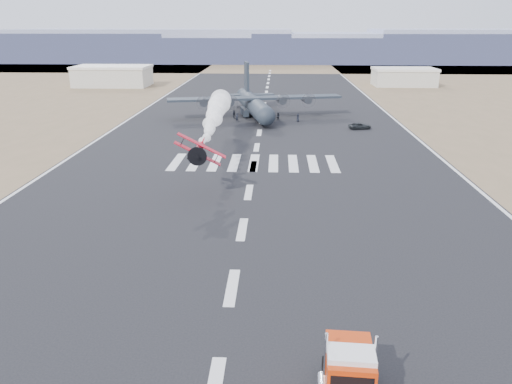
# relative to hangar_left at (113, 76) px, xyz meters

# --- Properties ---
(scrub_far) EXTENTS (500.00, 80.00, 0.00)m
(scrub_far) POSITION_rel_hangar_left_xyz_m (52.00, 85.00, -3.41)
(scrub_far) COLOR brown
(scrub_far) RESTS_ON ground
(runway_markings) EXTENTS (60.00, 260.00, 0.01)m
(runway_markings) POSITION_rel_hangar_left_xyz_m (52.00, -85.00, -3.40)
(runway_markings) COLOR silver
(runway_markings) RESTS_ON ground
(ridge_seg_b) EXTENTS (150.00, 50.00, 15.00)m
(ridge_seg_b) POSITION_rel_hangar_left_xyz_m (-78.00, 115.00, 4.09)
(ridge_seg_b) COLOR #8990AE
(ridge_seg_b) RESTS_ON ground
(ridge_seg_c) EXTENTS (150.00, 50.00, 17.00)m
(ridge_seg_c) POSITION_rel_hangar_left_xyz_m (-13.00, 115.00, 5.09)
(ridge_seg_c) COLOR #8990AE
(ridge_seg_c) RESTS_ON ground
(ridge_seg_d) EXTENTS (150.00, 50.00, 13.00)m
(ridge_seg_d) POSITION_rel_hangar_left_xyz_m (52.00, 115.00, 3.09)
(ridge_seg_d) COLOR #8990AE
(ridge_seg_d) RESTS_ON ground
(ridge_seg_e) EXTENTS (150.00, 50.00, 15.00)m
(ridge_seg_e) POSITION_rel_hangar_left_xyz_m (117.00, 115.00, 4.09)
(ridge_seg_e) COLOR #8990AE
(ridge_seg_e) RESTS_ON ground
(hangar_left) EXTENTS (24.50, 14.50, 6.70)m
(hangar_left) POSITION_rel_hangar_left_xyz_m (0.00, 0.00, 0.00)
(hangar_left) COLOR #B5B1A1
(hangar_left) RESTS_ON ground
(hangar_right) EXTENTS (20.50, 12.50, 5.90)m
(hangar_right) POSITION_rel_hangar_left_xyz_m (98.00, 5.00, -0.40)
(hangar_right) COLOR #B5B1A1
(hangar_right) RESTS_ON ground
(semi_truck) EXTENTS (3.17, 8.33, 3.70)m
(semi_truck) POSITION_rel_hangar_left_xyz_m (59.65, -146.01, -1.59)
(semi_truck) COLOR black
(semi_truck) RESTS_ON ground
(aerobatic_biplane) EXTENTS (5.77, 5.77, 4.30)m
(aerobatic_biplane) POSITION_rel_hangar_left_xyz_m (45.99, -110.00, 2.25)
(aerobatic_biplane) COLOR red
(smoke_trail) EXTENTS (4.05, 37.27, 4.05)m
(smoke_trail) POSITION_rel_hangar_left_xyz_m (44.89, -79.74, 2.53)
(smoke_trail) COLOR white
(transport_aircraft) EXTENTS (38.97, 31.89, 11.31)m
(transport_aircraft) POSITION_rel_hangar_left_xyz_m (50.10, -54.76, -0.49)
(transport_aircraft) COLOR #1E272E
(transport_aircraft) RESTS_ON ground
(support_vehicle) EXTENTS (4.79, 2.94, 1.24)m
(support_vehicle) POSITION_rel_hangar_left_xyz_m (72.18, -68.52, -2.79)
(support_vehicle) COLOR black
(support_vehicle) RESTS_ON ground
(crew_a) EXTENTS (0.86, 0.80, 1.88)m
(crew_a) POSITION_rel_hangar_left_xyz_m (46.80, -62.16, -2.47)
(crew_a) COLOR black
(crew_a) RESTS_ON ground
(crew_b) EXTENTS (0.89, 0.83, 1.57)m
(crew_b) POSITION_rel_hangar_left_xyz_m (50.57, -60.01, -2.62)
(crew_b) COLOR black
(crew_b) RESTS_ON ground
(crew_c) EXTENTS (1.20, 0.86, 1.68)m
(crew_c) POSITION_rel_hangar_left_xyz_m (48.52, -57.67, -2.57)
(crew_c) COLOR black
(crew_c) RESTS_ON ground
(crew_d) EXTENTS (0.81, 1.18, 1.84)m
(crew_d) POSITION_rel_hangar_left_xyz_m (45.77, -57.81, -2.49)
(crew_d) COLOR black
(crew_d) RESTS_ON ground
(crew_e) EXTENTS (0.88, 0.96, 1.68)m
(crew_e) POSITION_rel_hangar_left_xyz_m (59.93, -61.11, -2.57)
(crew_e) COLOR black
(crew_e) RESTS_ON ground
(crew_f) EXTENTS (1.82, 0.91, 1.88)m
(crew_f) POSITION_rel_hangar_left_xyz_m (51.15, -62.95, -2.47)
(crew_f) COLOR black
(crew_f) RESTS_ON ground
(crew_g) EXTENTS (0.71, 0.65, 1.60)m
(crew_g) POSITION_rel_hangar_left_xyz_m (51.22, -60.83, -2.61)
(crew_g) COLOR black
(crew_g) RESTS_ON ground
(crew_h) EXTENTS (0.94, 0.83, 1.65)m
(crew_h) POSITION_rel_hangar_left_xyz_m (55.66, -59.31, -2.58)
(crew_h) COLOR black
(crew_h) RESTS_ON ground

